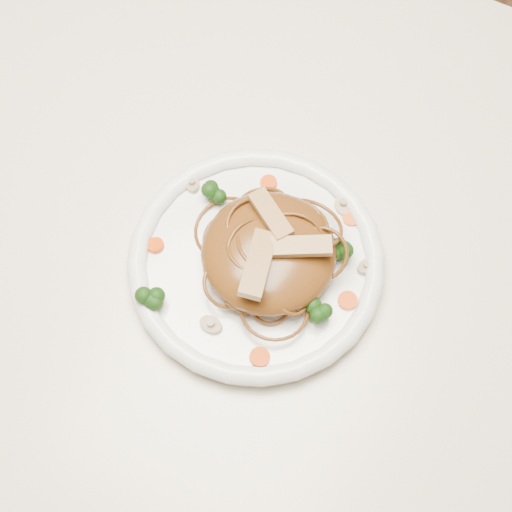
% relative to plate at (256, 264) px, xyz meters
% --- Properties ---
extents(ground, '(4.00, 4.00, 0.00)m').
position_rel_plate_xyz_m(ground, '(-0.10, 0.06, -0.76)').
color(ground, brown).
rests_on(ground, ground).
extents(table, '(1.20, 0.80, 0.75)m').
position_rel_plate_xyz_m(table, '(-0.10, 0.06, -0.11)').
color(table, beige).
rests_on(table, ground).
extents(plate, '(0.29, 0.29, 0.02)m').
position_rel_plate_xyz_m(plate, '(0.00, 0.00, 0.00)').
color(plate, white).
rests_on(plate, table).
extents(noodle_mound, '(0.16, 0.16, 0.04)m').
position_rel_plate_xyz_m(noodle_mound, '(0.01, 0.01, 0.03)').
color(noodle_mound, brown).
rests_on(noodle_mound, plate).
extents(chicken_a, '(0.06, 0.05, 0.01)m').
position_rel_plate_xyz_m(chicken_a, '(0.04, 0.01, 0.06)').
color(chicken_a, tan).
rests_on(chicken_a, noodle_mound).
extents(chicken_b, '(0.06, 0.05, 0.01)m').
position_rel_plate_xyz_m(chicken_b, '(0.00, 0.03, 0.06)').
color(chicken_b, tan).
rests_on(chicken_b, noodle_mound).
extents(chicken_c, '(0.04, 0.07, 0.01)m').
position_rel_plate_xyz_m(chicken_c, '(0.01, -0.02, 0.06)').
color(chicken_c, tan).
rests_on(chicken_c, noodle_mound).
extents(broccoli_0, '(0.03, 0.03, 0.03)m').
position_rel_plate_xyz_m(broccoli_0, '(0.07, 0.05, 0.02)').
color(broccoli_0, '#1A400D').
rests_on(broccoli_0, plate).
extents(broccoli_1, '(0.03, 0.03, 0.03)m').
position_rel_plate_xyz_m(broccoli_1, '(-0.07, 0.04, 0.02)').
color(broccoli_1, '#1A400D').
rests_on(broccoli_1, plate).
extents(broccoli_2, '(0.04, 0.04, 0.03)m').
position_rel_plate_xyz_m(broccoli_2, '(-0.07, -0.09, 0.02)').
color(broccoli_2, '#1A400D').
rests_on(broccoli_2, plate).
extents(broccoli_3, '(0.03, 0.03, 0.03)m').
position_rel_plate_xyz_m(broccoli_3, '(0.08, -0.03, 0.02)').
color(broccoli_3, '#1A400D').
rests_on(broccoli_3, plate).
extents(carrot_0, '(0.03, 0.03, 0.00)m').
position_rel_plate_xyz_m(carrot_0, '(0.07, 0.09, 0.01)').
color(carrot_0, '#EF4308').
rests_on(carrot_0, plate).
extents(carrot_1, '(0.02, 0.02, 0.00)m').
position_rel_plate_xyz_m(carrot_1, '(-0.10, -0.03, 0.01)').
color(carrot_1, '#EF4308').
rests_on(carrot_1, plate).
extents(carrot_2, '(0.02, 0.02, 0.00)m').
position_rel_plate_xyz_m(carrot_2, '(0.10, 0.00, 0.01)').
color(carrot_2, '#EF4308').
rests_on(carrot_2, plate).
extents(carrot_3, '(0.02, 0.02, 0.00)m').
position_rel_plate_xyz_m(carrot_3, '(-0.03, 0.09, 0.01)').
color(carrot_3, '#EF4308').
rests_on(carrot_3, plate).
extents(carrot_4, '(0.02, 0.02, 0.00)m').
position_rel_plate_xyz_m(carrot_4, '(0.05, -0.09, 0.01)').
color(carrot_4, '#EF4308').
rests_on(carrot_4, plate).
extents(mushroom_0, '(0.02, 0.02, 0.01)m').
position_rel_plate_xyz_m(mushroom_0, '(-0.01, -0.08, 0.01)').
color(mushroom_0, '#BBA98C').
rests_on(mushroom_0, plate).
extents(mushroom_1, '(0.03, 0.03, 0.01)m').
position_rel_plate_xyz_m(mushroom_1, '(0.10, 0.05, 0.01)').
color(mushroom_1, '#BBA98C').
rests_on(mushroom_1, plate).
extents(mushroom_2, '(0.03, 0.03, 0.01)m').
position_rel_plate_xyz_m(mushroom_2, '(-0.10, 0.05, 0.01)').
color(mushroom_2, '#BBA98C').
rests_on(mushroom_2, plate).
extents(mushroom_3, '(0.03, 0.03, 0.01)m').
position_rel_plate_xyz_m(mushroom_3, '(0.05, 0.10, 0.01)').
color(mushroom_3, '#BBA98C').
rests_on(mushroom_3, plate).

